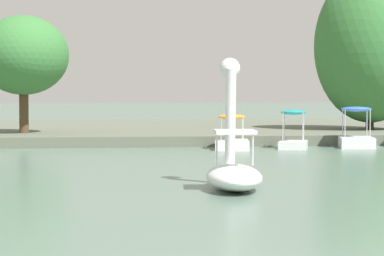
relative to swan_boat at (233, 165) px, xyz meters
The scene contains 7 objects.
shore_bank_far 26.15m from the swan_boat, 90.52° to the left, with size 142.13×24.36×0.43m, color #5B6051.
swan_boat is the anchor object (origin of this frame).
pedal_boat_orange 12.78m from the swan_boat, 79.83° to the left, with size 1.61×2.36×1.35m.
pedal_boat_teal 13.46m from the swan_boat, 69.55° to the left, with size 1.55×1.98×1.52m.
pedal_boat_blue 14.90m from the swan_boat, 60.38° to the left, with size 1.79×2.46×1.64m.
tree_willow_near_path 22.70m from the swan_boat, 62.04° to the left, with size 6.63×7.23×7.89m.
tree_broadleaf_right 19.13m from the swan_boat, 108.83° to the left, with size 3.97×4.59×5.16m.
Camera 1 is at (-2.73, -6.01, 1.97)m, focal length 70.69 mm.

